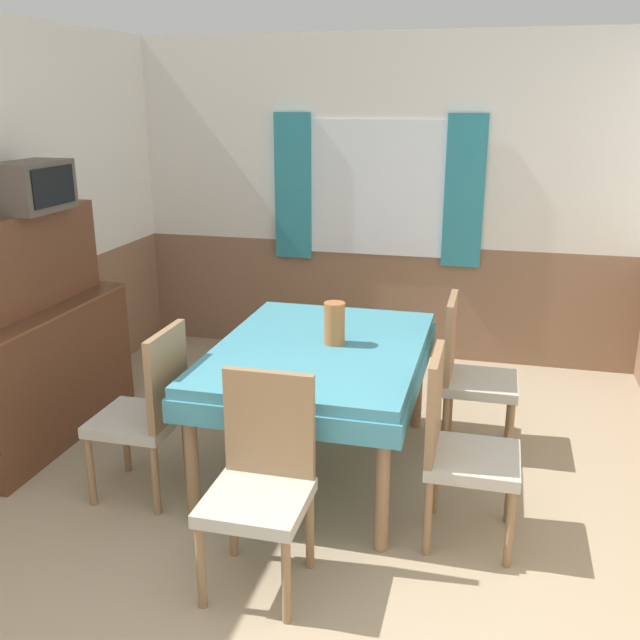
% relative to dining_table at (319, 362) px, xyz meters
% --- Properties ---
extents(wall_back, '(4.51, 0.10, 2.60)m').
position_rel_dining_table_xyz_m(wall_back, '(0.00, 2.08, 0.64)').
color(wall_back, white).
rests_on(wall_back, ground_plane).
extents(dining_table, '(1.17, 1.60, 0.77)m').
position_rel_dining_table_xyz_m(dining_table, '(0.00, 0.00, 0.00)').
color(dining_table, teal).
rests_on(dining_table, ground_plane).
extents(chair_head_near, '(0.44, 0.44, 0.96)m').
position_rel_dining_table_xyz_m(chair_head_near, '(0.00, -1.04, -0.16)').
color(chair_head_near, '#93704C').
rests_on(chair_head_near, ground_plane).
extents(chair_left_near, '(0.44, 0.44, 0.96)m').
position_rel_dining_table_xyz_m(chair_left_near, '(-0.82, -0.50, -0.16)').
color(chair_left_near, '#93704C').
rests_on(chair_left_near, ground_plane).
extents(chair_right_far, '(0.44, 0.44, 0.96)m').
position_rel_dining_table_xyz_m(chair_right_far, '(0.82, 0.50, -0.16)').
color(chair_right_far, '#93704C').
rests_on(chair_right_far, ground_plane).
extents(chair_right_near, '(0.44, 0.44, 0.96)m').
position_rel_dining_table_xyz_m(chair_right_near, '(0.82, -0.50, -0.16)').
color(chair_right_near, '#93704C').
rests_on(chair_right_near, ground_plane).
extents(sideboard, '(0.46, 1.46, 1.45)m').
position_rel_dining_table_xyz_m(sideboard, '(-1.82, -0.03, -0.05)').
color(sideboard, brown).
rests_on(sideboard, ground_plane).
extents(tv, '(0.29, 0.49, 0.30)m').
position_rel_dining_table_xyz_m(tv, '(-1.79, 0.07, 0.93)').
color(tv, '#51473D').
rests_on(tv, sideboard).
extents(vase, '(0.12, 0.12, 0.24)m').
position_rel_dining_table_xyz_m(vase, '(0.07, 0.05, 0.22)').
color(vase, '#B26B38').
rests_on(vase, dining_table).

